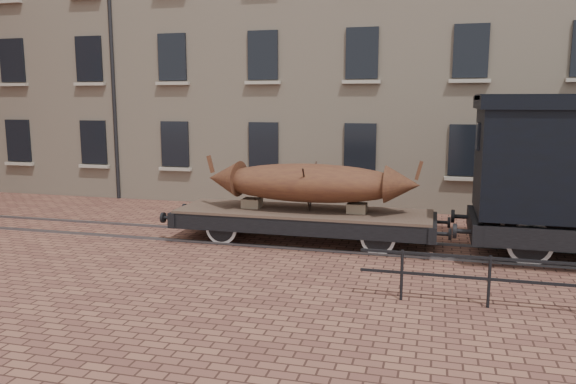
# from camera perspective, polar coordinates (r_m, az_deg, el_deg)

# --- Properties ---
(ground) EXTENTS (90.00, 90.00, 0.00)m
(ground) POSITION_cam_1_polar(r_m,az_deg,el_deg) (15.36, 1.00, -5.15)
(ground) COLOR brown
(warehouse_cream) EXTENTS (40.00, 10.19, 14.00)m
(warehouse_cream) POSITION_cam_1_polar(r_m,az_deg,el_deg) (24.65, 13.99, 16.44)
(warehouse_cream) COLOR #C8B195
(warehouse_cream) RESTS_ON ground
(rail_track) EXTENTS (30.00, 1.52, 0.06)m
(rail_track) POSITION_cam_1_polar(r_m,az_deg,el_deg) (15.35, 1.00, -5.04)
(rail_track) COLOR #59595E
(rail_track) RESTS_ON ground
(flatcar_wagon) EXTENTS (7.69, 2.09, 1.16)m
(flatcar_wagon) POSITION_cam_1_polar(r_m,az_deg,el_deg) (15.16, 1.55, -2.53)
(flatcar_wagon) COLOR #4D3C31
(flatcar_wagon) RESTS_ON ground
(iron_boat) EXTENTS (5.85, 1.70, 1.43)m
(iron_boat) POSITION_cam_1_polar(r_m,az_deg,el_deg) (14.96, 2.23, 0.95)
(iron_boat) COLOR brown
(iron_boat) RESTS_ON flatcar_wagon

